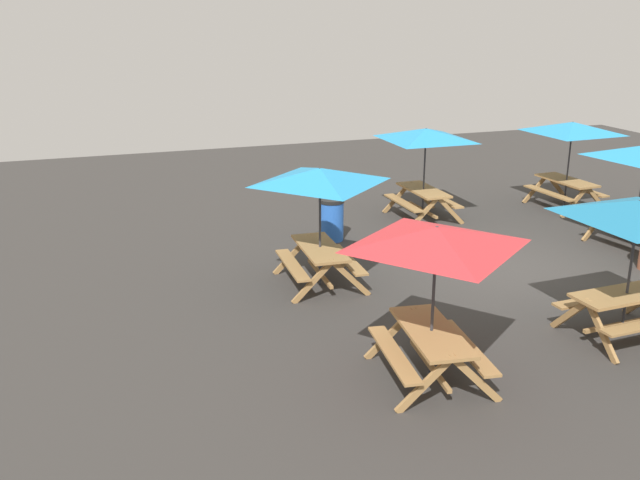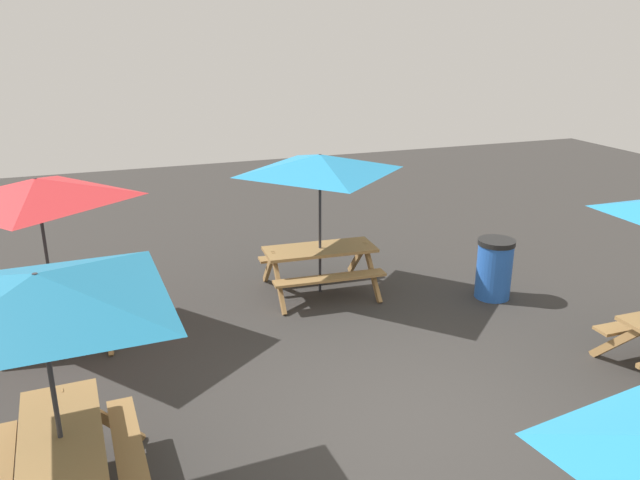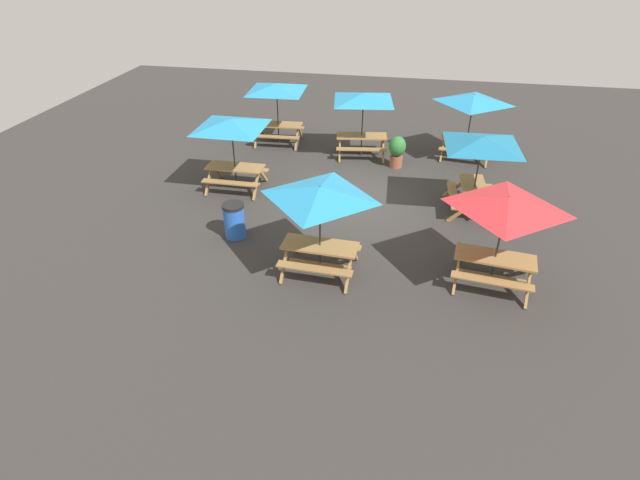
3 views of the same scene
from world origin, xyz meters
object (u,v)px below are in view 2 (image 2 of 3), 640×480
Objects in this scene: picnic_table_5 at (38,201)px; trash_bin_blue at (494,268)px; picnic_table_6 at (40,309)px; picnic_table_2 at (320,174)px.

picnic_table_5 reaches higher than trash_bin_blue.
picnic_table_6 is 7.08m from trash_bin_blue.
picnic_table_5 and picnic_table_6 have the same top height.
trash_bin_blue is at bearing -69.52° from picnic_table_6.
picnic_table_2 is 1.00× the size of picnic_table_5.
picnic_table_6 is at bearing -78.92° from picnic_table_5.
picnic_table_6 is 2.88× the size of trash_bin_blue.
picnic_table_2 is at bearing 11.38° from picnic_table_5.
picnic_table_2 is at bearing -47.13° from picnic_table_6.
picnic_table_2 and picnic_table_5 have the same top height.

